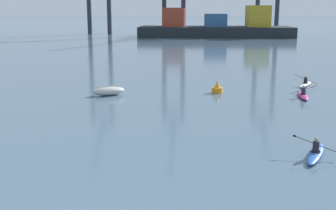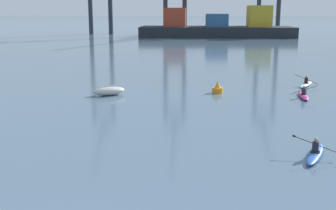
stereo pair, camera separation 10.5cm
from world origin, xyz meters
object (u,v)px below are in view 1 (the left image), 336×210
Objects in this scene: container_barge at (216,27)px; channel_buoy at (217,89)px; kayak_white at (306,84)px; kayak_blue at (316,153)px; capsized_dinghy at (109,91)px; kayak_magenta at (303,95)px.

channel_buoy is at bearing -92.88° from container_barge.
kayak_white reaches higher than kayak_blue.
capsized_dinghy is 8.93m from channel_buoy.
kayak_blue is (3.80, -15.40, -0.19)m from channel_buoy.
kayak_magenta reaches higher than kayak_white.
channel_buoy is 0.29× the size of kayak_magenta.
channel_buoy is 15.86m from kayak_blue.
channel_buoy reaches higher than capsized_dinghy.
kayak_magenta is (15.47, 0.08, -0.18)m from capsized_dinghy.
container_barge is 87.58m from kayak_blue.
container_barge is at bearing 92.36° from kayak_magenta.
kayak_magenta is at bearing -106.42° from kayak_white.
container_barge reaches higher than kayak_magenta.
kayak_white is 0.98× the size of kayak_blue.
kayak_white is at bearing -86.17° from container_barge.
channel_buoy is (8.81, 1.50, 0.01)m from capsized_dinghy.
kayak_white is at bearing 17.28° from capsized_dinghy.
channel_buoy is at bearing 167.94° from kayak_magenta.
capsized_dinghy is (-12.44, -73.66, -2.04)m from container_barge.
kayak_blue is (12.61, -13.90, -0.18)m from capsized_dinghy.
capsized_dinghy is at bearing -162.72° from kayak_white.
container_barge is 68.55m from kayak_white.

